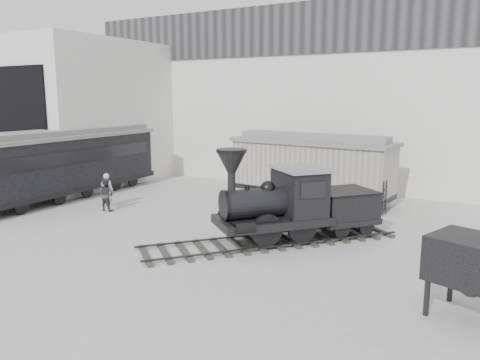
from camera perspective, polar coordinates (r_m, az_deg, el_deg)
The scene contains 9 objects.
ground at distance 16.89m, azimuth -6.41°, elevation -9.09°, with size 90.00×90.00×0.00m, color #9E9E9B.
north_wall at distance 29.44m, azimuth 10.82°, elevation 9.99°, with size 34.00×2.51×11.00m.
west_pavilion at distance 33.07m, azimuth -17.16°, elevation 7.88°, with size 7.00×12.11×9.00m.
locomotive at distance 18.14m, azimuth 6.20°, elevation -3.37°, with size 8.35×9.10×3.59m.
boxcar at distance 25.27m, azimuth 8.65°, elevation 1.74°, with size 9.09×3.65×3.63m.
passenger_coach at distance 27.43m, azimuth -20.53°, elevation 1.94°, with size 3.15×13.18×3.51m.
visitor_a at distance 24.69m, azimuth -15.90°, elevation -1.18°, with size 0.63×0.41×1.73m, color silver.
visitor_b at distance 23.82m, azimuth -16.01°, elevation -1.71°, with size 0.79×0.62×1.63m, color #353539.
coal_hopper at distance 13.16m, azimuth 26.52°, elevation -9.43°, with size 2.37×2.15×2.12m.
Camera 1 is at (9.35, -12.93, 5.55)m, focal length 35.00 mm.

